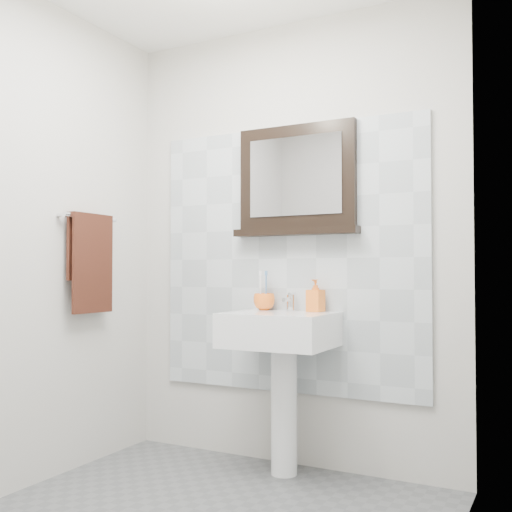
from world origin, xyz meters
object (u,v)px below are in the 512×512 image
(pedestal_sink, at_px, (280,347))
(hand_towel, at_px, (91,255))
(framed_mirror, at_px, (297,183))
(toothbrush_cup, at_px, (264,302))
(soap_dispenser, at_px, (316,295))

(pedestal_sink, distance_m, hand_towel, 1.16)
(framed_mirror, bearing_deg, toothbrush_cup, -164.63)
(hand_towel, bearing_deg, toothbrush_cup, 30.36)
(toothbrush_cup, xyz_separation_m, hand_towel, (-0.83, -0.49, 0.26))
(toothbrush_cup, height_order, framed_mirror, framed_mirror)
(pedestal_sink, relative_size, soap_dispenser, 5.49)
(soap_dispenser, bearing_deg, toothbrush_cup, -170.70)
(soap_dispenser, height_order, hand_towel, hand_towel)
(pedestal_sink, height_order, framed_mirror, framed_mirror)
(pedestal_sink, xyz_separation_m, framed_mirror, (0.01, 0.19, 0.90))
(pedestal_sink, height_order, hand_towel, hand_towel)
(hand_towel, bearing_deg, framed_mirror, 27.97)
(pedestal_sink, relative_size, hand_towel, 1.75)
(pedestal_sink, height_order, soap_dispenser, soap_dispenser)
(toothbrush_cup, xyz_separation_m, soap_dispenser, (0.31, 0.00, 0.04))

